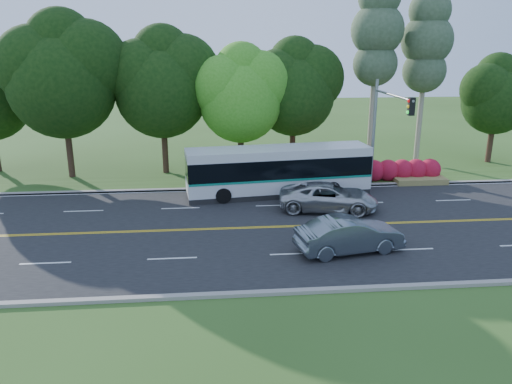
{
  "coord_description": "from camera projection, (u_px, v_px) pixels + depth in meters",
  "views": [
    {
      "loc": [
        -4.13,
        -24.21,
        9.35
      ],
      "look_at": [
        -1.73,
        2.0,
        1.34
      ],
      "focal_mm": 35.0,
      "sensor_mm": 36.0,
      "label": 1
    }
  ],
  "objects": [
    {
      "name": "ground",
      "position": [
        292.0,
        227.0,
        26.15
      ],
      "size": [
        120.0,
        120.0,
        0.0
      ],
      "primitive_type": "plane",
      "color": "#30521B",
      "rests_on": "ground"
    },
    {
      "name": "curb_north",
      "position": [
        275.0,
        187.0,
        32.94
      ],
      "size": [
        60.0,
        0.3,
        0.15
      ],
      "primitive_type": "cube",
      "color": "gray",
      "rests_on": "ground"
    },
    {
      "name": "tree_row",
      "position": [
        195.0,
        79.0,
        35.29
      ],
      "size": [
        44.7,
        9.1,
        13.84
      ],
      "color": "black",
      "rests_on": "ground"
    },
    {
      "name": "traffic_signal",
      "position": [
        385.0,
        120.0,
        30.5
      ],
      "size": [
        0.42,
        6.1,
        7.0
      ],
      "color": "gray",
      "rests_on": "ground"
    },
    {
      "name": "curb_south",
      "position": [
        322.0,
        290.0,
        19.31
      ],
      "size": [
        60.0,
        0.3,
        0.15
      ],
      "primitive_type": "cube",
      "color": "gray",
      "rests_on": "ground"
    },
    {
      "name": "lane_markings",
      "position": [
        291.0,
        226.0,
        26.13
      ],
      "size": [
        57.6,
        13.82,
        0.0
      ],
      "color": "gold",
      "rests_on": "road"
    },
    {
      "name": "suv",
      "position": [
        328.0,
        197.0,
        28.45
      ],
      "size": [
        5.97,
        3.61,
        1.55
      ],
      "primitive_type": "imported",
      "rotation": [
        0.0,
        0.0,
        1.37
      ],
      "color": "#B6B9BB",
      "rests_on": "road"
    },
    {
      "name": "grass_verge",
      "position": [
        272.0,
        180.0,
        34.71
      ],
      "size": [
        60.0,
        4.0,
        0.1
      ],
      "primitive_type": "cube",
      "color": "#30521B",
      "rests_on": "ground"
    },
    {
      "name": "transit_bus",
      "position": [
        278.0,
        171.0,
        31.18
      ],
      "size": [
        11.64,
        3.77,
        2.99
      ],
      "rotation": [
        0.0,
        0.0,
        0.12
      ],
      "color": "silver",
      "rests_on": "road"
    },
    {
      "name": "road",
      "position": [
        292.0,
        226.0,
        26.14
      ],
      "size": [
        60.0,
        14.0,
        0.02
      ],
      "primitive_type": "cube",
      "color": "black",
      "rests_on": "ground"
    },
    {
      "name": "sedan",
      "position": [
        349.0,
        235.0,
        22.79
      ],
      "size": [
        5.16,
        2.62,
        1.62
      ],
      "primitive_type": "imported",
      "rotation": [
        0.0,
        0.0,
        1.76
      ],
      "color": "slate",
      "rests_on": "road"
    },
    {
      "name": "bougainvillea_hedge",
      "position": [
        377.0,
        171.0,
        34.33
      ],
      "size": [
        9.5,
        2.25,
        1.5
      ],
      "color": "maroon",
      "rests_on": "ground"
    }
  ]
}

